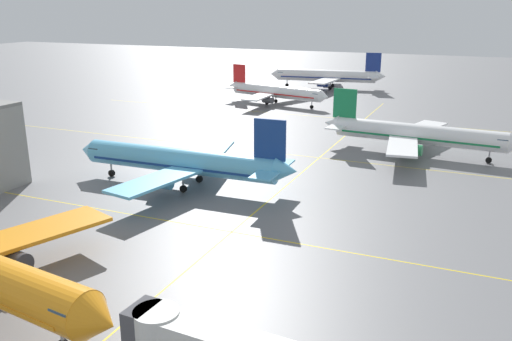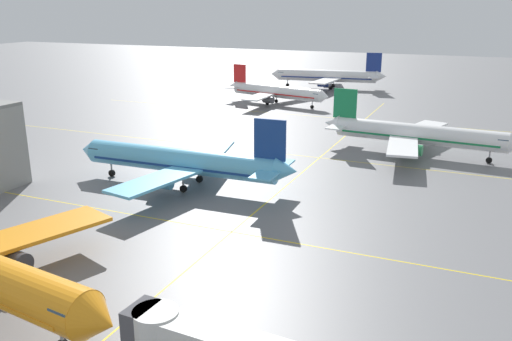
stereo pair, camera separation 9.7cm
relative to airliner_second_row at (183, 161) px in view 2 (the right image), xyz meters
name	(u,v)px [view 2 (the right image)]	position (x,y,z in m)	size (l,w,h in m)	color
airliner_second_row	(183,161)	(0.00, 0.00, 0.00)	(36.69, 31.73, 11.43)	#5BB7E5
airliner_third_row	(416,134)	(29.75, 32.89, -0.08)	(35.99, 30.96, 11.19)	white
airliner_far_left_stand	(276,92)	(-13.11, 72.33, -0.42)	(32.59, 27.68, 10.20)	white
airliner_far_right_stand	(328,76)	(-8.29, 107.54, 0.16)	(38.24, 32.71, 11.89)	white
taxiway_markings	(284,188)	(14.39, 5.30, -3.90)	(148.26, 160.64, 0.01)	yellow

